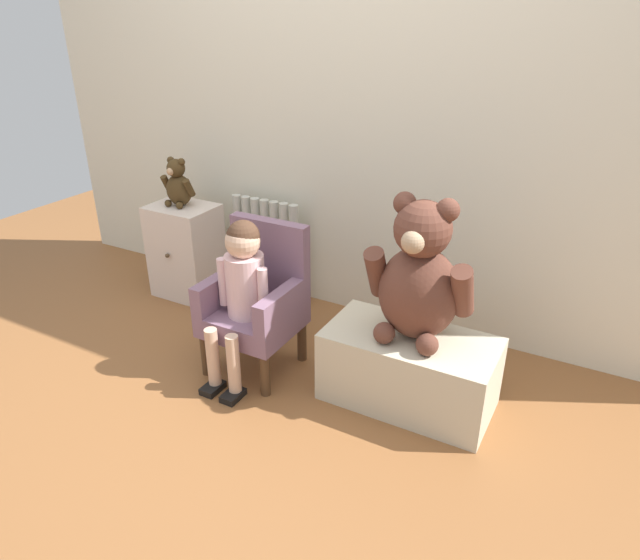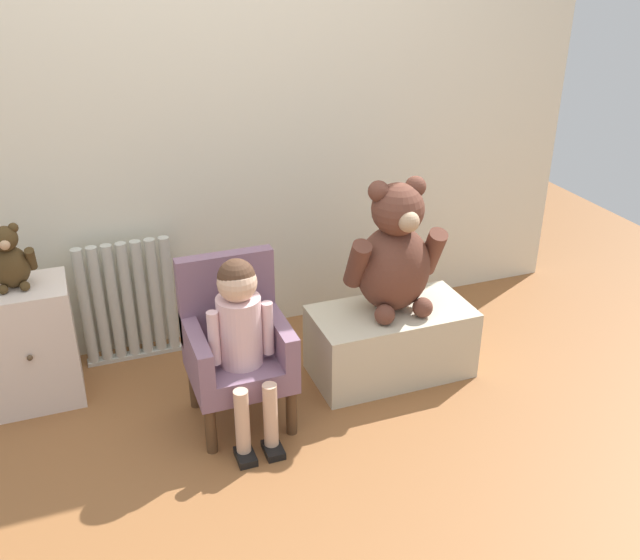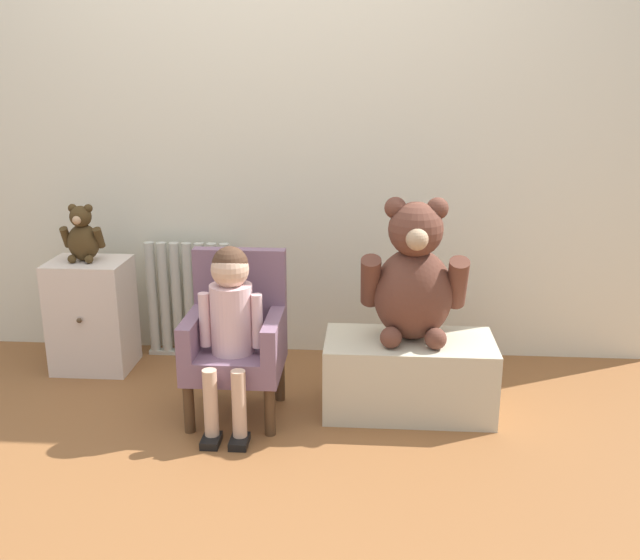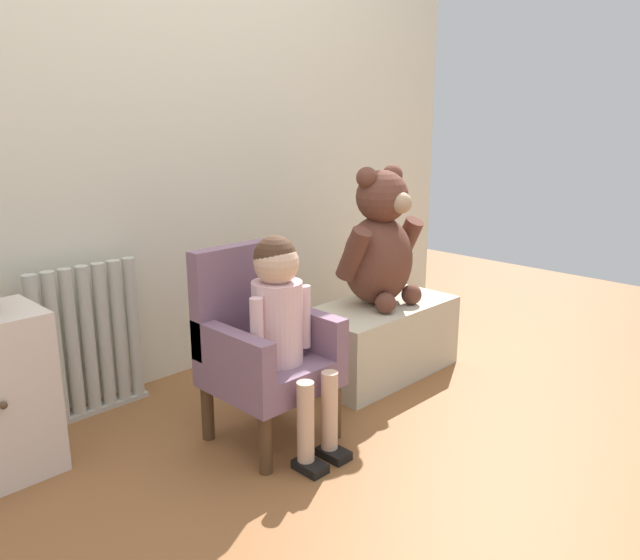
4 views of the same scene
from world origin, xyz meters
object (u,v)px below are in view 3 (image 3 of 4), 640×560
Objects in this scene: small_dresser at (92,315)px; large_teddy_bear at (414,278)px; low_bench at (409,375)px; radiator at (189,300)px; child_figure at (230,312)px; small_teddy_bear at (83,236)px; child_armchair at (237,336)px.

large_teddy_bear is (1.50, -0.33, 0.31)m from small_dresser.
large_teddy_bear is at bearing 66.21° from low_bench.
radiator reaches higher than small_dresser.
large_teddy_bear is at bearing 14.10° from child_figure.
small_teddy_bear reaches higher than radiator.
small_dresser is at bearing -27.45° from small_teddy_bear.
large_teddy_bear is at bearing -12.48° from small_teddy_bear.
small_teddy_bear is at bearing 146.75° from child_figure.
large_teddy_bear reaches higher than radiator.
child_armchair is 2.54× the size of small_teddy_bear.
radiator is at bearing 116.63° from child_figure.
radiator is 0.98× the size of large_teddy_bear.
small_dresser is at bearing 167.66° from large_teddy_bear.
small_dresser is 0.95m from child_figure.
small_dresser is 1.56m from large_teddy_bear.
large_teddy_bear reaches higher than small_dresser.
child_figure reaches higher than low_bench.
large_teddy_bear reaches higher than small_teddy_bear.
child_figure reaches higher than child_armchair.
child_figure is 2.76× the size of small_teddy_bear.
child_figure is 1.24× the size of large_teddy_bear.
low_bench is at bearing 13.02° from child_figure.
radiator is 0.46m from small_dresser.
child_armchair is at bearing -27.36° from small_teddy_bear.
large_teddy_bear reaches higher than child_figure.
low_bench is at bearing -113.79° from large_teddy_bear.
large_teddy_bear is 1.55m from small_teddy_bear.
radiator is at bearing 154.21° from large_teddy_bear.
small_teddy_bear reaches higher than child_figure.
child_armchair is at bearing -59.31° from radiator.
small_dresser is 0.90× the size of large_teddy_bear.
small_dresser is (-0.42, -0.19, -0.02)m from radiator.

